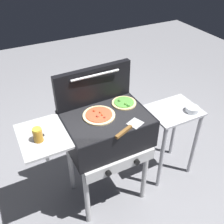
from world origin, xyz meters
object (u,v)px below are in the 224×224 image
Objects in this scene: spatula at (129,128)px; pizza_veggie at (124,103)px; pizza_pepperoni at (99,115)px; topping_bowl_near at (192,109)px; grill at (105,132)px; sauce_jar at (38,135)px; prep_table at (171,128)px.

pizza_veggie is at bearing 66.78° from spatula.
topping_bowl_near is at bearing -7.83° from pizza_pepperoni.
pizza_pepperoni is 0.25m from pizza_veggie.
sauce_jar is (-0.50, -0.04, 0.19)m from grill.
sauce_jar is 1.25m from prep_table.
grill is 0.71m from prep_table.
pizza_veggie is 1.71× the size of topping_bowl_near.
spatula reaches higher than grill.
topping_bowl_near is at bearing -6.19° from grill.
spatula is (0.59, -0.17, -0.04)m from sauce_jar.
spatula is at bearing -15.89° from sauce_jar.
topping_bowl_near is (1.29, -0.05, -0.18)m from sauce_jar.
sauce_jar is 0.38× the size of spatula.
spatula is 2.31× the size of topping_bowl_near.
pizza_pepperoni reaches higher than prep_table.
topping_bowl_near is (0.12, -0.09, 0.23)m from prep_table.
pizza_pepperoni is 0.80m from prep_table.
pizza_veggie is 0.26× the size of prep_table.
pizza_pepperoni is at bearing 7.83° from sauce_jar.
spatula is 0.73m from prep_table.
prep_table is at bearing 0.37° from grill.
pizza_pepperoni is at bearing 140.32° from grill.
topping_bowl_near is at bearing -37.40° from prep_table.
sauce_jar is 1.31m from topping_bowl_near.
pizza_veggie is 0.72m from sauce_jar.
grill is 3.66× the size of spatula.
sauce_jar is at bearing -175.82° from grill.
sauce_jar is 0.13× the size of prep_table.
sauce_jar is at bearing -178.00° from prep_table.
prep_table is (0.46, -0.08, -0.38)m from pizza_veggie.
grill is 0.27m from spatula.
prep_table is at bearing 142.60° from topping_bowl_near.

